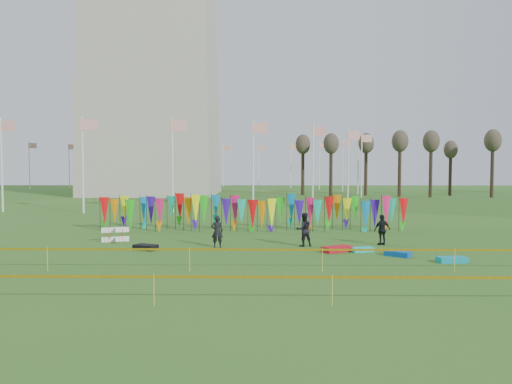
{
  "coord_description": "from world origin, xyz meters",
  "views": [
    {
      "loc": [
        0.88,
        -20.96,
        3.92
      ],
      "look_at": [
        0.5,
        6.0,
        2.5
      ],
      "focal_mm": 35.0,
      "sensor_mm": 36.0,
      "label": 1
    }
  ],
  "objects_px": {
    "box_kite": "(115,235)",
    "person_mid": "(304,230)",
    "person_left": "(217,232)",
    "kite_bag_black": "(146,247)",
    "kite_bag_blue": "(398,254)",
    "kite_bag_teal": "(452,260)",
    "kite_bag_red": "(337,249)",
    "person_right": "(382,230)",
    "kite_bag_turquoise": "(362,250)"
  },
  "relations": [
    {
      "from": "person_right",
      "to": "kite_bag_red",
      "type": "xyz_separation_m",
      "value": [
        -2.52,
        -1.99,
        -0.63
      ]
    },
    {
      "from": "kite_bag_black",
      "to": "person_mid",
      "type": "bearing_deg",
      "value": 8.58
    },
    {
      "from": "person_mid",
      "to": "kite_bag_teal",
      "type": "distance_m",
      "value": 7.0
    },
    {
      "from": "kite_bag_black",
      "to": "kite_bag_teal",
      "type": "xyz_separation_m",
      "value": [
        13.17,
        -2.88,
        -0.01
      ]
    },
    {
      "from": "box_kite",
      "to": "kite_bag_blue",
      "type": "bearing_deg",
      "value": -15.86
    },
    {
      "from": "kite_bag_red",
      "to": "kite_bag_black",
      "type": "xyz_separation_m",
      "value": [
        -8.88,
        0.44,
        -0.0
      ]
    },
    {
      "from": "kite_bag_black",
      "to": "kite_bag_teal",
      "type": "distance_m",
      "value": 13.48
    },
    {
      "from": "person_left",
      "to": "kite_bag_black",
      "type": "xyz_separation_m",
      "value": [
        -3.29,
        -0.74,
        -0.64
      ]
    },
    {
      "from": "person_mid",
      "to": "kite_bag_black",
      "type": "height_order",
      "value": "person_mid"
    },
    {
      "from": "person_left",
      "to": "person_mid",
      "type": "xyz_separation_m",
      "value": [
        4.19,
        0.39,
        0.05
      ]
    },
    {
      "from": "kite_bag_blue",
      "to": "box_kite",
      "type": "bearing_deg",
      "value": 164.14
    },
    {
      "from": "person_mid",
      "to": "kite_bag_teal",
      "type": "bearing_deg",
      "value": 130.07
    },
    {
      "from": "box_kite",
      "to": "person_mid",
      "type": "xyz_separation_m",
      "value": [
        9.59,
        -1.2,
        0.43
      ]
    },
    {
      "from": "person_left",
      "to": "kite_bag_red",
      "type": "xyz_separation_m",
      "value": [
        5.59,
        -1.17,
        -0.64
      ]
    },
    {
      "from": "box_kite",
      "to": "kite_bag_black",
      "type": "xyz_separation_m",
      "value": [
        2.11,
        -2.33,
        -0.27
      ]
    },
    {
      "from": "kite_bag_red",
      "to": "person_left",
      "type": "bearing_deg",
      "value": 168.14
    },
    {
      "from": "kite_bag_blue",
      "to": "kite_bag_teal",
      "type": "bearing_deg",
      "value": -37.24
    },
    {
      "from": "kite_bag_black",
      "to": "person_left",
      "type": "bearing_deg",
      "value": 12.64
    },
    {
      "from": "kite_bag_blue",
      "to": "kite_bag_red",
      "type": "height_order",
      "value": "kite_bag_red"
    },
    {
      "from": "person_right",
      "to": "kite_bag_blue",
      "type": "height_order",
      "value": "person_right"
    },
    {
      "from": "kite_bag_teal",
      "to": "kite_bag_blue",
      "type": "bearing_deg",
      "value": 142.76
    },
    {
      "from": "person_left",
      "to": "kite_bag_black",
      "type": "distance_m",
      "value": 3.43
    },
    {
      "from": "person_left",
      "to": "kite_bag_red",
      "type": "bearing_deg",
      "value": 162.32
    },
    {
      "from": "kite_bag_blue",
      "to": "kite_bag_black",
      "type": "height_order",
      "value": "kite_bag_black"
    },
    {
      "from": "kite_bag_black",
      "to": "box_kite",
      "type": "bearing_deg",
      "value": 132.2
    },
    {
      "from": "kite_bag_teal",
      "to": "kite_bag_red",
      "type": "bearing_deg",
      "value": 150.37
    },
    {
      "from": "person_left",
      "to": "kite_bag_turquoise",
      "type": "height_order",
      "value": "person_left"
    },
    {
      "from": "kite_bag_blue",
      "to": "kite_bag_red",
      "type": "relative_size",
      "value": 0.78
    },
    {
      "from": "kite_bag_blue",
      "to": "kite_bag_black",
      "type": "bearing_deg",
      "value": 172.48
    },
    {
      "from": "person_mid",
      "to": "kite_bag_red",
      "type": "distance_m",
      "value": 2.21
    },
    {
      "from": "box_kite",
      "to": "person_left",
      "type": "height_order",
      "value": "person_left"
    },
    {
      "from": "kite_bag_teal",
      "to": "person_left",
      "type": "bearing_deg",
      "value": 159.9
    },
    {
      "from": "person_mid",
      "to": "kite_bag_teal",
      "type": "height_order",
      "value": "person_mid"
    },
    {
      "from": "person_mid",
      "to": "person_right",
      "type": "height_order",
      "value": "person_mid"
    },
    {
      "from": "box_kite",
      "to": "kite_bag_teal",
      "type": "xyz_separation_m",
      "value": [
        15.28,
        -5.21,
        -0.28
      ]
    },
    {
      "from": "person_mid",
      "to": "kite_bag_black",
      "type": "distance_m",
      "value": 7.6
    },
    {
      "from": "person_right",
      "to": "kite_bag_teal",
      "type": "distance_m",
      "value": 4.82
    },
    {
      "from": "kite_bag_red",
      "to": "kite_bag_black",
      "type": "relative_size",
      "value": 1.3
    },
    {
      "from": "box_kite",
      "to": "person_right",
      "type": "relative_size",
      "value": 0.51
    },
    {
      "from": "kite_bag_black",
      "to": "kite_bag_teal",
      "type": "relative_size",
      "value": 0.92
    },
    {
      "from": "person_left",
      "to": "person_right",
      "type": "relative_size",
      "value": 1.01
    },
    {
      "from": "box_kite",
      "to": "kite_bag_blue",
      "type": "distance_m",
      "value": 14.0
    },
    {
      "from": "box_kite",
      "to": "kite_bag_teal",
      "type": "relative_size",
      "value": 0.67
    },
    {
      "from": "box_kite",
      "to": "person_mid",
      "type": "height_order",
      "value": "person_mid"
    },
    {
      "from": "person_left",
      "to": "kite_bag_red",
      "type": "distance_m",
      "value": 5.75
    },
    {
      "from": "kite_bag_turquoise",
      "to": "kite_bag_teal",
      "type": "xyz_separation_m",
      "value": [
        3.15,
        -2.47,
        0.01
      ]
    },
    {
      "from": "person_left",
      "to": "kite_bag_teal",
      "type": "height_order",
      "value": "person_left"
    },
    {
      "from": "person_right",
      "to": "kite_bag_red",
      "type": "relative_size",
      "value": 1.1
    },
    {
      "from": "person_right",
      "to": "kite_bag_black",
      "type": "xyz_separation_m",
      "value": [
        -11.4,
        -1.56,
        -0.64
      ]
    },
    {
      "from": "person_left",
      "to": "kite_bag_red",
      "type": "relative_size",
      "value": 1.11
    }
  ]
}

